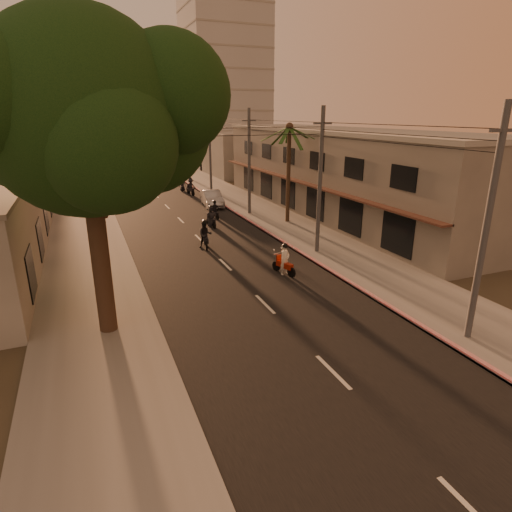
% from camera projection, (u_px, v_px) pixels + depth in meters
% --- Properties ---
extents(ground, '(160.00, 160.00, 0.00)m').
position_uv_depth(ground, '(283.00, 323.00, 18.37)').
color(ground, '#383023').
rests_on(ground, ground).
extents(road, '(10.00, 140.00, 0.02)m').
position_uv_depth(road, '(181.00, 220.00, 35.95)').
color(road, black).
rests_on(road, ground).
extents(sidewalk_right, '(5.00, 140.00, 0.12)m').
position_uv_depth(sidewalk_right, '(263.00, 212.00, 38.61)').
color(sidewalk_right, slate).
rests_on(sidewalk_right, ground).
extents(sidewalk_left, '(5.00, 140.00, 0.12)m').
position_uv_depth(sidewalk_left, '(86.00, 228.00, 33.27)').
color(sidewalk_left, slate).
rests_on(sidewalk_left, ground).
extents(curb_stripe, '(0.20, 60.00, 0.20)m').
position_uv_depth(curb_stripe, '(259.00, 227.00, 33.35)').
color(curb_stripe, red).
rests_on(curb_stripe, ground).
extents(shophouse_row, '(8.80, 34.20, 7.30)m').
position_uv_depth(shophouse_row, '(338.00, 171.00, 38.01)').
color(shophouse_row, gray).
rests_on(shophouse_row, ground).
extents(distant_tower, '(12.10, 12.10, 28.00)m').
position_uv_depth(distant_tower, '(225.00, 78.00, 68.87)').
color(distant_tower, '#B7B5B2').
rests_on(distant_tower, ground).
extents(broadleaf_tree, '(9.60, 8.70, 12.10)m').
position_uv_depth(broadleaf_tree, '(95.00, 116.00, 15.22)').
color(broadleaf_tree, black).
rests_on(broadleaf_tree, ground).
extents(palm_tree, '(5.00, 5.00, 8.20)m').
position_uv_depth(palm_tree, '(289.00, 133.00, 33.03)').
color(palm_tree, black).
rests_on(palm_tree, ground).
extents(utility_poles, '(1.20, 48.26, 9.00)m').
position_uv_depth(utility_poles, '(249.00, 139.00, 36.10)').
color(utility_poles, '#38383A').
rests_on(utility_poles, ground).
extents(filler_right, '(8.00, 14.00, 6.00)m').
position_uv_depth(filler_right, '(237.00, 154.00, 61.97)').
color(filler_right, '#A9A498').
rests_on(filler_right, ground).
extents(filler_left_near, '(8.00, 14.00, 4.40)m').
position_uv_depth(filler_left_near, '(10.00, 181.00, 42.58)').
color(filler_left_near, '#A9A498').
rests_on(filler_left_near, ground).
extents(filler_left_far, '(8.00, 14.00, 7.00)m').
position_uv_depth(filler_left_far, '(26.00, 153.00, 57.99)').
color(filler_left_far, '#A9A498').
rests_on(filler_left_far, ground).
extents(scooter_red, '(0.93, 1.81, 1.82)m').
position_uv_depth(scooter_red, '(285.00, 261.00, 23.65)').
color(scooter_red, black).
rests_on(scooter_red, ground).
extents(scooter_mid_a, '(1.11, 1.94, 1.92)m').
position_uv_depth(scooter_mid_a, '(205.00, 235.00, 28.39)').
color(scooter_mid_a, black).
rests_on(scooter_mid_a, ground).
extents(scooter_mid_b, '(0.97, 1.62, 1.59)m').
position_uv_depth(scooter_mid_b, '(215.00, 210.00, 36.35)').
color(scooter_mid_b, black).
rests_on(scooter_mid_b, ground).
extents(scooter_far_a, '(0.92, 1.80, 1.77)m').
position_uv_depth(scooter_far_a, '(211.00, 217.00, 33.61)').
color(scooter_far_a, black).
rests_on(scooter_far_a, ground).
extents(scooter_far_b, '(1.38, 1.96, 1.94)m').
position_uv_depth(scooter_far_b, '(191.00, 187.00, 46.95)').
color(scooter_far_b, black).
rests_on(scooter_far_b, ground).
extents(parked_car, '(2.46, 4.92, 1.52)m').
position_uv_depth(parked_car, '(212.00, 198.00, 41.24)').
color(parked_car, '#95989D').
rests_on(parked_car, ground).
extents(scooter_far_c, '(0.92, 1.64, 1.61)m').
position_uv_depth(scooter_far_c, '(182.00, 185.00, 49.25)').
color(scooter_far_c, black).
rests_on(scooter_far_c, ground).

